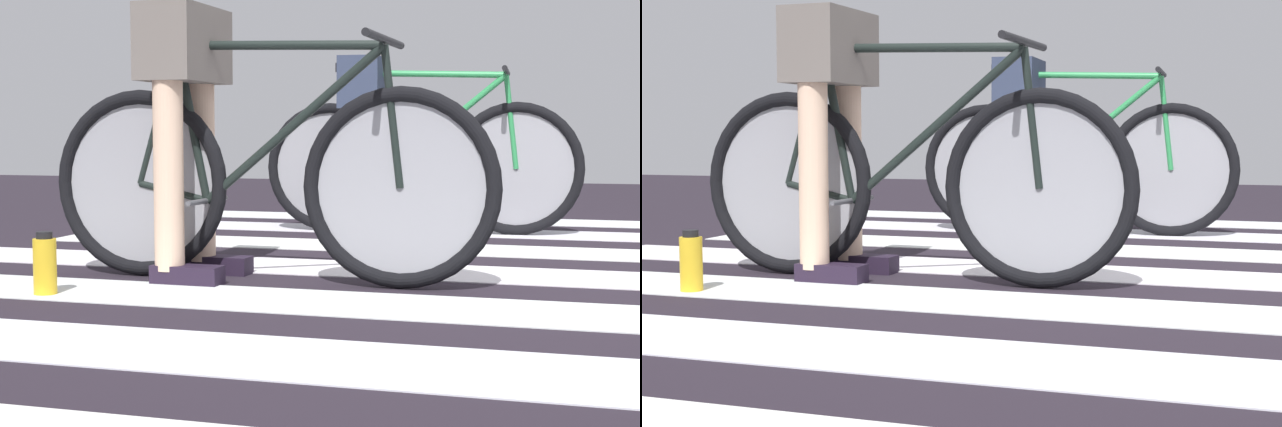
% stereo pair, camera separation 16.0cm
% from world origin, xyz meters
% --- Properties ---
extents(ground, '(18.00, 14.00, 0.02)m').
position_xyz_m(ground, '(0.00, 0.00, 0.01)').
color(ground, black).
extents(crosswalk_markings, '(5.41, 4.98, 0.00)m').
position_xyz_m(crosswalk_markings, '(-0.01, 0.06, 0.02)').
color(crosswalk_markings, silver).
rests_on(crosswalk_markings, ground).
extents(bicycle_1_of_2, '(1.74, 0.52, 0.93)m').
position_xyz_m(bicycle_1_of_2, '(-1.05, -0.34, 0.41)').
color(bicycle_1_of_2, black).
rests_on(bicycle_1_of_2, ground).
extents(cyclist_1_of_2, '(0.32, 0.41, 1.02)m').
position_xyz_m(cyclist_1_of_2, '(-1.36, -0.34, 0.68)').
color(cyclist_1_of_2, beige).
rests_on(cyclist_1_of_2, ground).
extents(bicycle_2_of_2, '(1.74, 0.52, 0.93)m').
position_xyz_m(bicycle_2_of_2, '(-0.80, 1.50, 0.41)').
color(bicycle_2_of_2, black).
rests_on(bicycle_2_of_2, ground).
extents(cyclist_2_of_2, '(0.33, 0.42, 0.96)m').
position_xyz_m(cyclist_2_of_2, '(-1.11, 1.48, 0.64)').
color(cyclist_2_of_2, tan).
rests_on(cyclist_2_of_2, ground).
extents(water_bottle, '(0.08, 0.08, 0.22)m').
position_xyz_m(water_bottle, '(-1.67, -0.82, 0.12)').
color(water_bottle, gold).
rests_on(water_bottle, ground).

